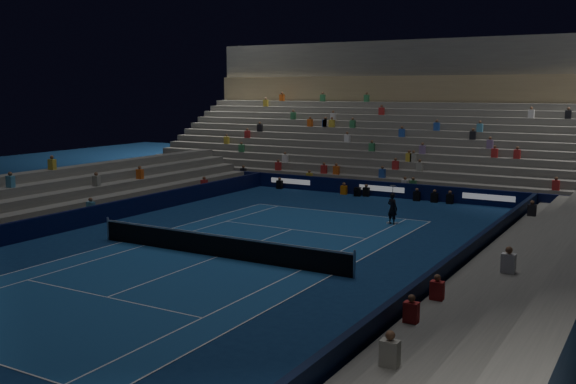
% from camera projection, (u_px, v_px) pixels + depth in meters
% --- Properties ---
extents(ground, '(90.00, 90.00, 0.00)m').
position_uv_depth(ground, '(217.00, 257.00, 28.16)').
color(ground, navy).
rests_on(ground, ground).
extents(court_surface, '(10.97, 23.77, 0.01)m').
position_uv_depth(court_surface, '(217.00, 257.00, 28.16)').
color(court_surface, navy).
rests_on(court_surface, ground).
extents(sponsor_barrier_far, '(44.00, 0.25, 1.00)m').
position_uv_depth(sponsor_barrier_far, '(382.00, 189.00, 43.87)').
color(sponsor_barrier_far, '#080D32').
rests_on(sponsor_barrier_far, ground).
extents(sponsor_barrier_east, '(0.25, 37.00, 1.00)m').
position_uv_depth(sponsor_barrier_east, '(440.00, 278.00, 23.26)').
color(sponsor_barrier_east, black).
rests_on(sponsor_barrier_east, ground).
extents(sponsor_barrier_west, '(0.25, 37.00, 1.00)m').
position_uv_depth(sponsor_barrier_west, '(60.00, 223.00, 32.90)').
color(sponsor_barrier_west, black).
rests_on(sponsor_barrier_west, ground).
extents(grandstand_main, '(44.00, 15.20, 11.20)m').
position_uv_depth(grandstand_main, '(429.00, 137.00, 51.45)').
color(grandstand_main, slate).
rests_on(grandstand_main, ground).
extents(grandstand_east, '(5.00, 37.00, 2.50)m').
position_uv_depth(grandstand_east, '(544.00, 281.00, 21.47)').
color(grandstand_east, '#60605C').
rests_on(grandstand_east, ground).
extents(grandstand_west, '(5.00, 37.00, 2.50)m').
position_uv_depth(grandstand_west, '(14.00, 208.00, 34.56)').
color(grandstand_west, slate).
rests_on(grandstand_west, ground).
extents(tennis_net, '(12.90, 0.10, 1.10)m').
position_uv_depth(tennis_net, '(217.00, 245.00, 28.08)').
color(tennis_net, '#B2B2B7').
rests_on(tennis_net, ground).
extents(tennis_player, '(0.71, 0.58, 1.68)m').
position_uv_depth(tennis_player, '(392.00, 208.00, 34.89)').
color(tennis_player, black).
rests_on(tennis_player, ground).
extents(broadcast_camera, '(0.54, 0.93, 0.57)m').
position_uv_depth(broadcast_camera, '(357.00, 192.00, 44.12)').
color(broadcast_camera, black).
rests_on(broadcast_camera, ground).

